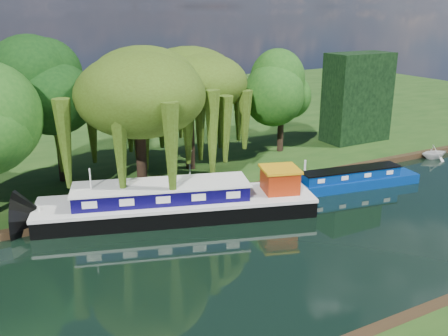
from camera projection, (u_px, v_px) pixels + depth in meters
ground at (265, 251)px, 26.45m from camera, size 120.00×120.00×0.00m
far_bank at (96, 122)px, 54.77m from camera, size 120.00×52.00×0.45m
dutch_barge at (180, 203)px, 30.60m from camera, size 17.21×8.72×3.56m
narrowboat at (350, 180)px, 35.48m from camera, size 10.76×3.42×1.55m
white_cruiser at (434, 158)px, 42.51m from camera, size 2.84×2.58×1.28m
willow_left at (138, 94)px, 32.20m from camera, size 7.50×7.50×8.99m
willow_right at (189, 91)px, 36.68m from camera, size 6.75×6.75×8.22m
tree_far_mid at (55, 91)px, 33.90m from camera, size 5.69×5.69×9.31m
tree_far_right at (282, 92)px, 41.55m from camera, size 4.54×4.54×7.43m
conifer_hedge at (357, 97)px, 45.42m from camera, size 6.00×3.00×8.00m
lamppost at (189, 156)px, 34.69m from camera, size 0.36×0.36×2.56m
mooring_posts at (190, 188)px, 32.94m from camera, size 19.16×0.16×1.00m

